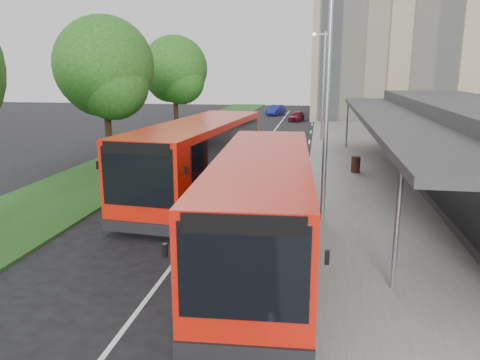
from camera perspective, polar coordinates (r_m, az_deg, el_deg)
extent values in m
plane|color=black|center=(15.65, -5.72, -7.04)|extent=(120.00, 120.00, 0.00)
cube|color=slate|center=(34.62, 12.85, 4.07)|extent=(5.00, 80.00, 0.15)
cube|color=#1A4416|center=(36.25, -8.18, 4.63)|extent=(5.00, 80.00, 0.10)
cube|color=silver|center=(29.90, 1.80, 2.85)|extent=(0.12, 70.00, 0.01)
cube|color=silver|center=(13.31, 6.04, -10.79)|extent=(0.12, 2.00, 0.01)
cube|color=silver|center=(18.94, 7.20, -3.42)|extent=(0.12, 2.00, 0.01)
cube|color=silver|center=(24.75, 7.81, 0.53)|extent=(0.12, 2.00, 0.01)
cube|color=silver|center=(30.63, 8.19, 2.97)|extent=(0.12, 2.00, 0.01)
cube|color=silver|center=(36.55, 8.44, 4.62)|extent=(0.12, 2.00, 0.01)
cube|color=silver|center=(42.49, 8.63, 5.81)|extent=(0.12, 2.00, 0.01)
cube|color=silver|center=(48.45, 8.77, 6.71)|extent=(0.12, 2.00, 0.01)
cube|color=silver|center=(54.42, 8.88, 7.42)|extent=(0.12, 2.00, 0.01)
cube|color=silver|center=(60.39, 8.97, 7.98)|extent=(0.12, 2.00, 0.01)
cube|color=#9B8E6D|center=(57.15, 20.48, 16.07)|extent=(22.00, 12.00, 18.00)
cube|color=#2E2D30|center=(23.49, 26.95, 3.47)|extent=(5.00, 26.00, 4.00)
cube|color=black|center=(22.92, 20.83, 2.82)|extent=(0.06, 24.00, 2.20)
cube|color=#2E2D30|center=(22.48, 17.96, 7.24)|extent=(2.80, 26.00, 0.25)
cylinder|color=gray|center=(11.92, 18.55, -5.85)|extent=(0.12, 0.12, 3.30)
cylinder|color=gray|center=(33.41, 12.91, 6.47)|extent=(0.12, 0.12, 3.30)
cylinder|color=#352515|center=(25.83, -15.70, 5.17)|extent=(0.36, 0.36, 3.99)
sphere|color=#144A13|center=(25.60, -16.22, 13.22)|extent=(5.08, 5.08, 5.08)
sphere|color=#144A13|center=(24.99, -15.22, 11.21)|extent=(3.63, 3.63, 3.63)
sphere|color=#144A13|center=(26.27, -16.66, 11.80)|extent=(3.99, 3.99, 3.99)
cylinder|color=#352515|center=(36.97, -7.80, 7.79)|extent=(0.36, 0.36, 3.91)
sphere|color=#144A13|center=(36.81, -7.98, 13.31)|extent=(4.98, 4.98, 4.98)
sphere|color=#144A13|center=(36.26, -7.20, 11.93)|extent=(3.56, 3.56, 3.56)
sphere|color=#144A13|center=(37.44, -8.47, 12.34)|extent=(3.91, 3.91, 3.91)
cylinder|color=gray|center=(16.19, 10.53, 8.57)|extent=(0.16, 0.16, 8.00)
cylinder|color=gray|center=(36.17, 10.12, 11.07)|extent=(0.16, 0.16, 8.00)
cylinder|color=gray|center=(36.23, 10.04, 17.10)|extent=(1.40, 0.10, 0.10)
sphere|color=silver|center=(36.24, 9.05, 17.13)|extent=(0.28, 0.28, 0.28)
cube|color=#BE0F0A|center=(13.40, 2.77, -2.75)|extent=(3.17, 10.90, 2.72)
cube|color=black|center=(13.83, 2.71, -8.05)|extent=(3.19, 10.93, 0.31)
cube|color=black|center=(8.23, 0.39, -11.23)|extent=(2.31, 0.18, 1.80)
cube|color=black|center=(18.57, 3.83, 3.14)|extent=(2.26, 0.18, 1.33)
cube|color=black|center=(13.71, -2.57, -0.28)|extent=(0.57, 9.22, 1.23)
cube|color=black|center=(13.56, 8.38, -0.56)|extent=(0.57, 9.22, 1.23)
cube|color=black|center=(9.00, 0.36, -20.52)|extent=(2.57, 0.23, 0.36)
cube|color=black|center=(7.90, 0.39, -5.50)|extent=(2.15, 0.16, 0.36)
cube|color=black|center=(8.59, -9.14, -8.48)|extent=(0.08, 0.08, 0.26)
cube|color=black|center=(8.33, 10.57, -9.25)|extent=(0.08, 0.08, 0.26)
cylinder|color=black|center=(10.76, -4.43, -14.19)|extent=(0.36, 0.94, 0.92)
cylinder|color=black|center=(10.60, 7.48, -14.70)|extent=(0.36, 0.94, 0.92)
cylinder|color=black|center=(17.18, -0.14, -3.48)|extent=(0.36, 0.94, 0.92)
cylinder|color=black|center=(17.09, 7.08, -3.68)|extent=(0.36, 0.94, 0.92)
cube|color=#BE0F0A|center=(20.27, -5.02, 3.00)|extent=(3.77, 11.60, 2.88)
cube|color=black|center=(20.56, -4.94, -0.86)|extent=(3.79, 11.62, 0.33)
cube|color=black|center=(15.07, -12.43, 0.31)|extent=(2.44, 0.28, 1.90)
cube|color=black|center=(25.59, -0.68, 6.24)|extent=(2.38, 0.27, 1.41)
cube|color=black|center=(20.98, -8.30, 4.69)|extent=(0.96, 9.73, 1.30)
cube|color=black|center=(20.07, -1.02, 4.44)|extent=(0.96, 9.73, 1.30)
cube|color=black|center=(15.52, -12.13, -5.76)|extent=(2.71, 0.33, 0.38)
cube|color=black|center=(14.88, -12.62, 3.77)|extent=(2.27, 0.25, 0.38)
cube|color=black|center=(15.96, -16.95, 1.75)|extent=(0.09, 0.09, 0.27)
cube|color=black|center=(14.60, -6.74, 1.21)|extent=(0.09, 0.09, 0.27)
cylinder|color=black|center=(17.73, -12.47, -3.19)|extent=(0.42, 1.00, 0.98)
cylinder|color=black|center=(16.83, -5.53, -3.81)|extent=(0.42, 1.00, 0.98)
cylinder|color=black|center=(24.31, -4.54, 1.54)|extent=(0.42, 1.00, 0.98)
cylinder|color=black|center=(23.66, 0.68, 1.26)|extent=(0.42, 1.00, 0.98)
cylinder|color=#391F17|center=(25.31, 13.92, 1.85)|extent=(0.60, 0.60, 0.84)
cylinder|color=#DD9D0B|center=(32.75, 10.46, 4.72)|extent=(0.21, 0.21, 1.03)
imported|color=#590C1D|center=(51.49, 6.93, 7.75)|extent=(1.86, 3.38, 1.09)
imported|color=navy|center=(58.16, 4.39, 8.51)|extent=(2.29, 3.98, 1.24)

